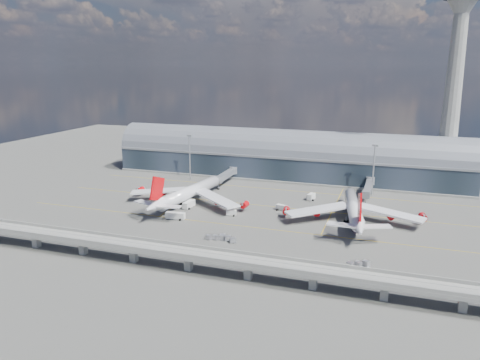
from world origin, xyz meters
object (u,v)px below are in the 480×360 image
(service_truck_4, at_px, (311,197))
(cargo_train_1, at_px, (228,238))
(service_truck_5, at_px, (282,208))
(floodlight_mast_right, at_px, (374,169))
(cargo_train_0, at_px, (215,238))
(floodlight_mast_left, at_px, (190,156))
(service_truck_2, at_px, (175,216))
(service_truck_3, at_px, (359,222))
(control_tower, at_px, (453,89))
(service_truck_1, at_px, (231,213))
(airliner_left, at_px, (187,193))
(airliner_right, at_px, (354,210))
(service_truck_0, at_px, (189,204))
(cargo_train_2, at_px, (358,264))

(service_truck_4, relative_size, cargo_train_1, 0.71)
(service_truck_5, relative_size, cargo_train_1, 0.69)
(service_truck_4, bearing_deg, floodlight_mast_right, 46.40)
(floodlight_mast_right, distance_m, cargo_train_0, 98.30)
(floodlight_mast_left, distance_m, service_truck_2, 71.11)
(service_truck_3, bearing_deg, floodlight_mast_right, 86.42)
(floodlight_mast_left, xyz_separation_m, floodlight_mast_right, (100.00, 0.00, 0.00))
(control_tower, height_order, service_truck_1, control_tower)
(service_truck_3, bearing_deg, cargo_train_0, -146.90)
(floodlight_mast_right, relative_size, service_truck_5, 4.64)
(airliner_left, height_order, service_truck_1, airliner_left)
(airliner_right, bearing_deg, service_truck_4, 120.45)
(service_truck_1, relative_size, cargo_train_1, 0.58)
(control_tower, height_order, airliner_left, control_tower)
(floodlight_mast_right, height_order, service_truck_0, floodlight_mast_right)
(service_truck_2, bearing_deg, service_truck_3, -81.73)
(floodlight_mast_right, bearing_deg, service_truck_0, -147.65)
(floodlight_mast_right, height_order, service_truck_3, floodlight_mast_right)
(airliner_left, bearing_deg, service_truck_4, 33.01)
(control_tower, distance_m, floodlight_mast_right, 58.76)
(control_tower, bearing_deg, service_truck_5, -136.95)
(service_truck_2, bearing_deg, cargo_train_1, -123.02)
(floodlight_mast_right, bearing_deg, service_truck_1, -136.19)
(control_tower, distance_m, airliner_right, 95.33)
(service_truck_3, height_order, cargo_train_0, service_truck_3)
(floodlight_mast_right, height_order, cargo_train_2, floodlight_mast_right)
(control_tower, distance_m, floodlight_mast_left, 143.01)
(control_tower, relative_size, airliner_left, 1.62)
(floodlight_mast_left, bearing_deg, control_tower, 11.72)
(service_truck_2, relative_size, cargo_train_2, 1.09)
(airliner_left, xyz_separation_m, airliner_right, (75.99, -0.37, -0.45))
(service_truck_3, bearing_deg, service_truck_2, -168.26)
(service_truck_2, xyz_separation_m, service_truck_5, (39.59, 26.83, -0.30))
(floodlight_mast_left, relative_size, cargo_train_1, 3.19)
(cargo_train_1, xyz_separation_m, cargo_train_2, (48.08, -8.04, -0.00))
(airliner_left, xyz_separation_m, service_truck_5, (43.90, 5.46, -4.25))
(service_truck_3, xyz_separation_m, service_truck_5, (-34.70, 10.05, -0.12))
(airliner_left, relative_size, cargo_train_0, 8.24)
(control_tower, relative_size, service_truck_1, 22.06)
(floodlight_mast_right, height_order, cargo_train_0, floodlight_mast_right)
(service_truck_0, bearing_deg, service_truck_3, 5.01)
(service_truck_2, bearing_deg, airliner_right, -78.12)
(airliner_left, relative_size, service_truck_1, 13.59)
(floodlight_mast_left, xyz_separation_m, service_truck_5, (63.07, -39.20, -12.35))
(floodlight_mast_right, bearing_deg, cargo_train_2, -89.25)
(service_truck_3, xyz_separation_m, cargo_train_1, (-44.67, -32.91, -0.46))
(airliner_right, xyz_separation_m, cargo_train_1, (-42.06, -37.13, -4.13))
(airliner_right, distance_m, service_truck_0, 73.34)
(control_tower, bearing_deg, airliner_left, -147.90)
(floodlight_mast_left, relative_size, airliner_left, 0.41)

